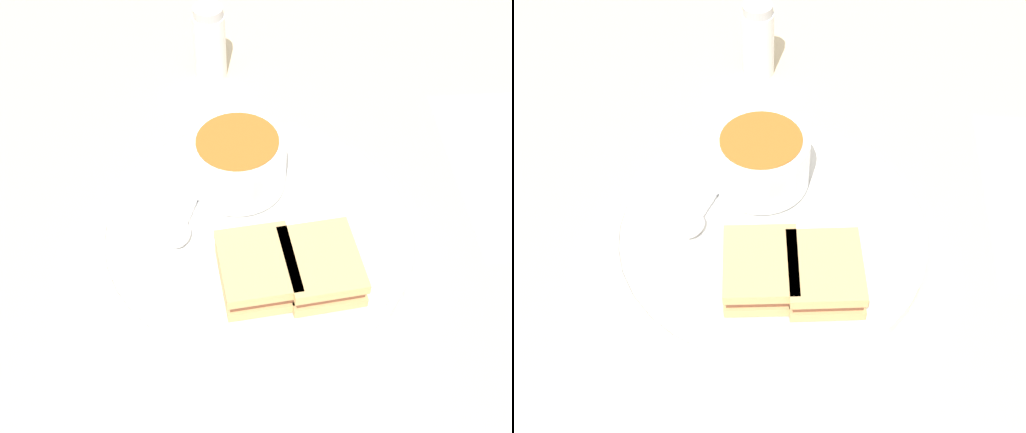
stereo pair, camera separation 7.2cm
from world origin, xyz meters
TOP-DOWN VIEW (x-y plane):
  - ground_plane at (0.00, 0.00)m, footprint 2.40×2.40m
  - plate at (0.00, 0.00)m, footprint 0.33×0.33m
  - soup_bowl at (-0.04, 0.06)m, footprint 0.10×0.10m
  - spoon at (-0.07, -0.02)m, footprint 0.02×0.12m
  - sandwich_half_near at (0.02, -0.06)m, footprint 0.10×0.11m
  - sandwich_half_far at (0.08, -0.04)m, footprint 0.10×0.11m
  - salt_shaker at (-0.13, 0.26)m, footprint 0.04×0.04m

SIDE VIEW (x-z plane):
  - ground_plane at x=0.00m, z-range 0.00..0.00m
  - plate at x=0.00m, z-range 0.00..0.02m
  - spoon at x=-0.07m, z-range 0.02..0.03m
  - sandwich_half_near at x=0.02m, z-range 0.02..0.05m
  - sandwich_half_far at x=0.08m, z-range 0.02..0.05m
  - salt_shaker at x=-0.13m, z-range 0.00..0.10m
  - soup_bowl at x=-0.04m, z-range 0.02..0.08m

